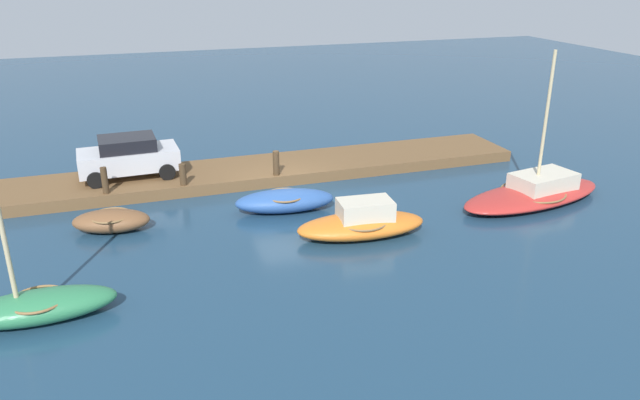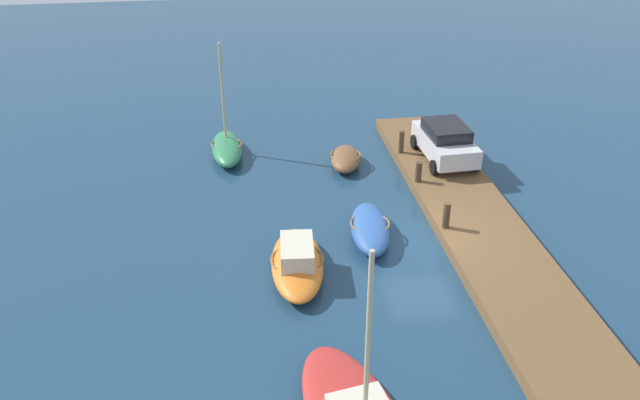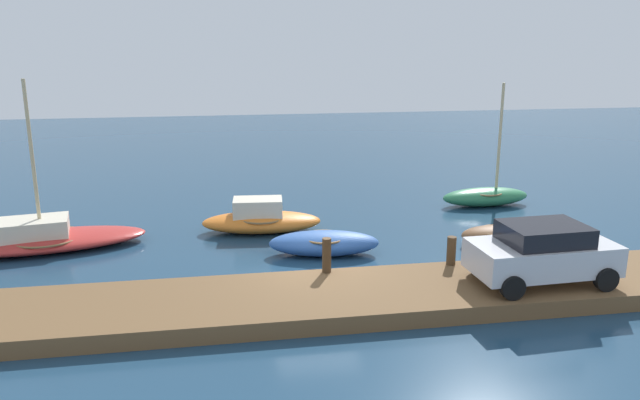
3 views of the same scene
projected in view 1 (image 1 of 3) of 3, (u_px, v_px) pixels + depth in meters
ground_plane at (287, 192)px, 24.36m from camera, size 84.00×84.00×0.00m
dock_platform at (273, 169)px, 26.20m from camera, size 21.61×3.26×0.46m
rowboat_green at (39, 305)px, 15.55m from camera, size 3.84×1.47×5.18m
sailboat_red at (535, 192)px, 23.19m from camera, size 6.77×3.43×5.70m
rowboat_blue at (285, 201)px, 22.34m from camera, size 3.77×1.85×0.81m
motorboat_orange at (362, 223)px, 20.31m from camera, size 4.49×2.10×1.26m
dinghy_brown at (111, 221)px, 20.71m from camera, size 2.78×1.81×0.73m
mooring_post_west at (276, 163)px, 24.66m from camera, size 0.26×0.26×1.01m
mooring_post_mid_west at (183, 175)px, 23.59m from camera, size 0.27×0.27×0.85m
mooring_post_mid_east at (105, 180)px, 22.71m from camera, size 0.24×0.24×1.02m
parked_car at (128, 156)px, 24.37m from camera, size 3.92×2.21×1.64m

